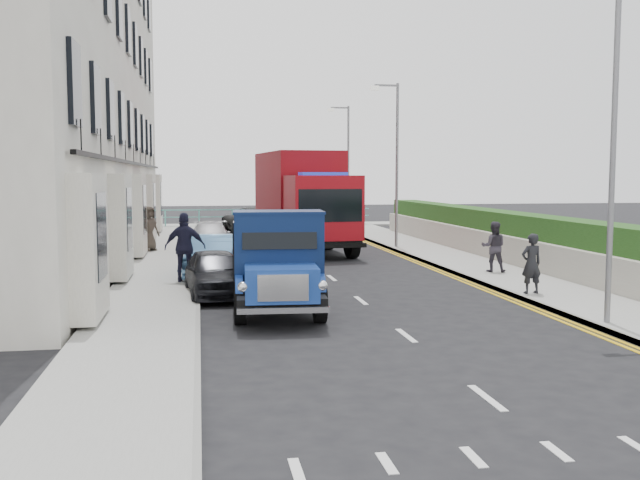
{
  "coord_description": "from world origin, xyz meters",
  "views": [
    {
      "loc": [
        -3.99,
        -15.31,
        3.15
      ],
      "look_at": [
        -0.76,
        3.66,
        1.4
      ],
      "focal_mm": 40.0,
      "sensor_mm": 36.0,
      "label": 1
    }
  ],
  "objects_px": {
    "red_lorry": "(303,198)",
    "lamp_far": "(346,160)",
    "lamp_mid": "(394,155)",
    "pedestrian_east_near": "(531,264)",
    "bedford_lorry": "(278,269)",
    "lamp_near": "(608,133)",
    "parked_car_front": "(215,273)"
  },
  "relations": [
    {
      "from": "red_lorry",
      "to": "lamp_far",
      "type": "bearing_deg",
      "value": 62.97
    },
    {
      "from": "lamp_mid",
      "to": "pedestrian_east_near",
      "type": "xyz_separation_m",
      "value": [
        0.22,
        -12.35,
        -3.1
      ]
    },
    {
      "from": "bedford_lorry",
      "to": "pedestrian_east_near",
      "type": "height_order",
      "value": "bedford_lorry"
    },
    {
      "from": "lamp_mid",
      "to": "lamp_near",
      "type": "bearing_deg",
      "value": -90.0
    },
    {
      "from": "pedestrian_east_near",
      "to": "lamp_near",
      "type": "bearing_deg",
      "value": 79.75
    },
    {
      "from": "lamp_mid",
      "to": "red_lorry",
      "type": "height_order",
      "value": "lamp_mid"
    },
    {
      "from": "lamp_near",
      "to": "parked_car_front",
      "type": "height_order",
      "value": "lamp_near"
    },
    {
      "from": "red_lorry",
      "to": "bedford_lorry",
      "type": "bearing_deg",
      "value": -106.12
    },
    {
      "from": "lamp_far",
      "to": "red_lorry",
      "type": "relative_size",
      "value": 0.86
    },
    {
      "from": "lamp_far",
      "to": "bedford_lorry",
      "type": "bearing_deg",
      "value": -105.27
    },
    {
      "from": "lamp_mid",
      "to": "parked_car_front",
      "type": "bearing_deg",
      "value": -126.04
    },
    {
      "from": "bedford_lorry",
      "to": "red_lorry",
      "type": "height_order",
      "value": "red_lorry"
    },
    {
      "from": "lamp_far",
      "to": "parked_car_front",
      "type": "distance_m",
      "value": 22.36
    },
    {
      "from": "lamp_far",
      "to": "red_lorry",
      "type": "bearing_deg",
      "value": -111.47
    },
    {
      "from": "lamp_far",
      "to": "red_lorry",
      "type": "xyz_separation_m",
      "value": [
        -3.89,
        -9.88,
        -1.8
      ]
    },
    {
      "from": "lamp_mid",
      "to": "red_lorry",
      "type": "bearing_deg",
      "value": 178.27
    },
    {
      "from": "lamp_near",
      "to": "bedford_lorry",
      "type": "xyz_separation_m",
      "value": [
        -6.45,
        2.39,
        -2.92
      ]
    },
    {
      "from": "lamp_mid",
      "to": "lamp_far",
      "type": "distance_m",
      "value": 10.0
    },
    {
      "from": "lamp_far",
      "to": "pedestrian_east_near",
      "type": "distance_m",
      "value": 22.57
    },
    {
      "from": "lamp_mid",
      "to": "lamp_far",
      "type": "bearing_deg",
      "value": 90.0
    },
    {
      "from": "lamp_far",
      "to": "bedford_lorry",
      "type": "xyz_separation_m",
      "value": [
        -6.45,
        -23.61,
        -2.92
      ]
    },
    {
      "from": "lamp_near",
      "to": "red_lorry",
      "type": "distance_m",
      "value": 16.68
    },
    {
      "from": "lamp_near",
      "to": "lamp_mid",
      "type": "distance_m",
      "value": 16.0
    },
    {
      "from": "lamp_far",
      "to": "lamp_mid",
      "type": "bearing_deg",
      "value": -90.0
    },
    {
      "from": "red_lorry",
      "to": "parked_car_front",
      "type": "xyz_separation_m",
      "value": [
        -3.89,
        -10.8,
        -1.58
      ]
    },
    {
      "from": "parked_car_front",
      "to": "lamp_mid",
      "type": "bearing_deg",
      "value": 49.23
    },
    {
      "from": "lamp_mid",
      "to": "bedford_lorry",
      "type": "distance_m",
      "value": 15.34
    },
    {
      "from": "bedford_lorry",
      "to": "parked_car_front",
      "type": "height_order",
      "value": "bedford_lorry"
    },
    {
      "from": "red_lorry",
      "to": "parked_car_front",
      "type": "height_order",
      "value": "red_lorry"
    },
    {
      "from": "pedestrian_east_near",
      "to": "lamp_far",
      "type": "bearing_deg",
      "value": -96.18
    },
    {
      "from": "red_lorry",
      "to": "pedestrian_east_near",
      "type": "height_order",
      "value": "red_lorry"
    },
    {
      "from": "lamp_near",
      "to": "parked_car_front",
      "type": "bearing_deg",
      "value": 145.66
    }
  ]
}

